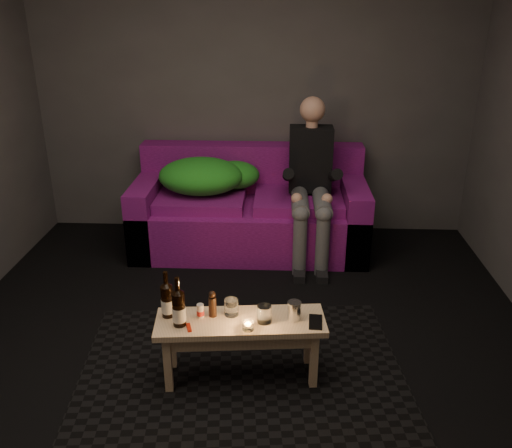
{
  "coord_description": "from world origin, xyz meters",
  "views": [
    {
      "loc": [
        0.24,
        -2.72,
        2.12
      ],
      "look_at": [
        0.07,
        1.0,
        0.55
      ],
      "focal_mm": 38.0,
      "sensor_mm": 36.0,
      "label": 1
    }
  ],
  "objects_px": {
    "beer_bottle_a": "(167,300)",
    "steel_cup": "(294,310)",
    "coffee_table": "(241,330)",
    "sofa": "(250,213)",
    "beer_bottle_b": "(179,308)",
    "person": "(311,178)"
  },
  "relations": [
    {
      "from": "person",
      "to": "steel_cup",
      "type": "distance_m",
      "value": 1.72
    },
    {
      "from": "beer_bottle_a",
      "to": "coffee_table",
      "type": "bearing_deg",
      "value": -3.04
    },
    {
      "from": "steel_cup",
      "to": "beer_bottle_a",
      "type": "bearing_deg",
      "value": -179.61
    },
    {
      "from": "person",
      "to": "beer_bottle_a",
      "type": "relative_size",
      "value": 4.71
    },
    {
      "from": "beer_bottle_a",
      "to": "person",
      "type": "bearing_deg",
      "value": 62.17
    },
    {
      "from": "beer_bottle_a",
      "to": "steel_cup",
      "type": "xyz_separation_m",
      "value": [
        0.73,
        0.0,
        -0.05
      ]
    },
    {
      "from": "sofa",
      "to": "coffee_table",
      "type": "xyz_separation_m",
      "value": [
        0.05,
        -1.89,
        0.01
      ]
    },
    {
      "from": "sofa",
      "to": "person",
      "type": "relative_size",
      "value": 1.5
    },
    {
      "from": "sofa",
      "to": "beer_bottle_a",
      "type": "bearing_deg",
      "value": -101.37
    },
    {
      "from": "beer_bottle_a",
      "to": "steel_cup",
      "type": "bearing_deg",
      "value": 0.39
    },
    {
      "from": "beer_bottle_b",
      "to": "steel_cup",
      "type": "relative_size",
      "value": 2.77
    },
    {
      "from": "beer_bottle_a",
      "to": "sofa",
      "type": "bearing_deg",
      "value": 78.63
    },
    {
      "from": "sofa",
      "to": "coffee_table",
      "type": "distance_m",
      "value": 1.89
    },
    {
      "from": "person",
      "to": "coffee_table",
      "type": "relative_size",
      "value": 1.35
    },
    {
      "from": "sofa",
      "to": "steel_cup",
      "type": "xyz_separation_m",
      "value": [
        0.36,
        -1.86,
        0.14
      ]
    },
    {
      "from": "person",
      "to": "beer_bottle_b",
      "type": "distance_m",
      "value": 1.98
    },
    {
      "from": "sofa",
      "to": "beer_bottle_a",
      "type": "height_order",
      "value": "sofa"
    },
    {
      "from": "coffee_table",
      "to": "beer_bottle_a",
      "type": "distance_m",
      "value": 0.46
    },
    {
      "from": "sofa",
      "to": "beer_bottle_b",
      "type": "relative_size",
      "value": 6.72
    },
    {
      "from": "person",
      "to": "coffee_table",
      "type": "bearing_deg",
      "value": -105.39
    },
    {
      "from": "sofa",
      "to": "person",
      "type": "xyz_separation_m",
      "value": [
        0.52,
        -0.17,
        0.39
      ]
    },
    {
      "from": "sofa",
      "to": "beer_bottle_b",
      "type": "xyz_separation_m",
      "value": [
        -0.29,
        -1.96,
        0.2
      ]
    }
  ]
}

